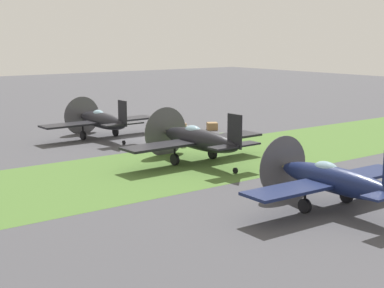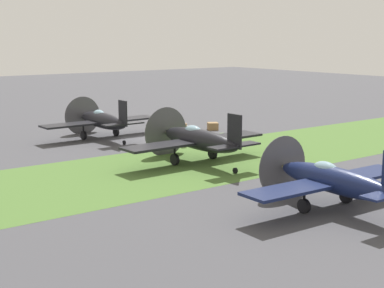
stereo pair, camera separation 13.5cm
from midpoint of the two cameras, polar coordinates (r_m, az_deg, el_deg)
ground_plane at (r=46.60m, az=-5.82°, el=0.63°), size 160.00×160.00×0.00m
grass_verge at (r=38.12m, az=2.35°, el=-1.57°), size 120.00×11.00×0.01m
airplane_lead at (r=46.42m, az=-8.95°, el=2.36°), size 9.86×7.84×3.53m
airplane_wingman at (r=36.80m, az=0.68°, el=0.48°), size 10.48×8.33×3.75m
airplane_trail at (r=27.67m, az=14.02°, el=-3.50°), size 9.78×7.76×3.50m
ground_crew_chief at (r=42.93m, az=-0.54°, el=1.06°), size 0.60×0.38×1.73m
fuel_drum at (r=43.24m, az=3.24°, el=0.49°), size 0.60×0.60×0.90m
supply_crate at (r=50.35m, az=2.17°, el=1.80°), size 1.23×1.23×0.64m
runway_marker_cone at (r=45.27m, az=2.33°, el=0.66°), size 0.36×0.36×0.44m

